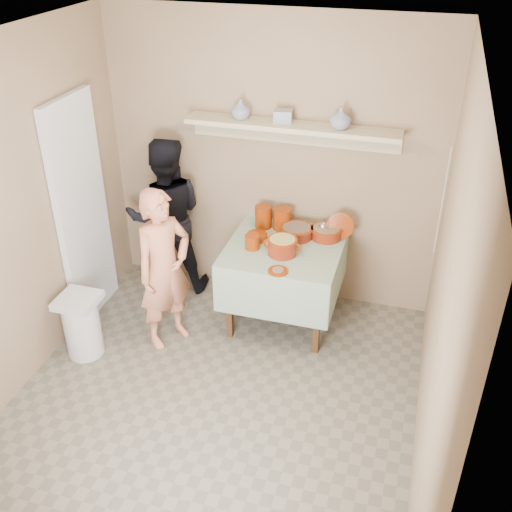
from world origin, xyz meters
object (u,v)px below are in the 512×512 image
(serving_table, at_px, (284,258))
(trash_bin, at_px, (82,325))
(cazuela_rice, at_px, (282,245))
(person_cook, at_px, (164,269))
(person_helper, at_px, (166,217))

(serving_table, distance_m, trash_bin, 1.79)
(cazuela_rice, bearing_deg, trash_bin, -151.86)
(cazuela_rice, bearing_deg, person_cook, -154.44)
(person_cook, height_order, cazuela_rice, person_cook)
(serving_table, relative_size, trash_bin, 1.74)
(cazuela_rice, relative_size, trash_bin, 0.59)
(person_helper, bearing_deg, serving_table, 147.74)
(person_helper, distance_m, serving_table, 1.21)
(serving_table, bearing_deg, trash_bin, -147.86)
(person_helper, distance_m, trash_bin, 1.27)
(cazuela_rice, bearing_deg, serving_table, 94.53)
(serving_table, bearing_deg, person_helper, 170.06)
(person_helper, height_order, trash_bin, person_helper)
(person_cook, xyz_separation_m, trash_bin, (-0.61, -0.38, -0.42))
(person_cook, relative_size, person_helper, 0.92)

